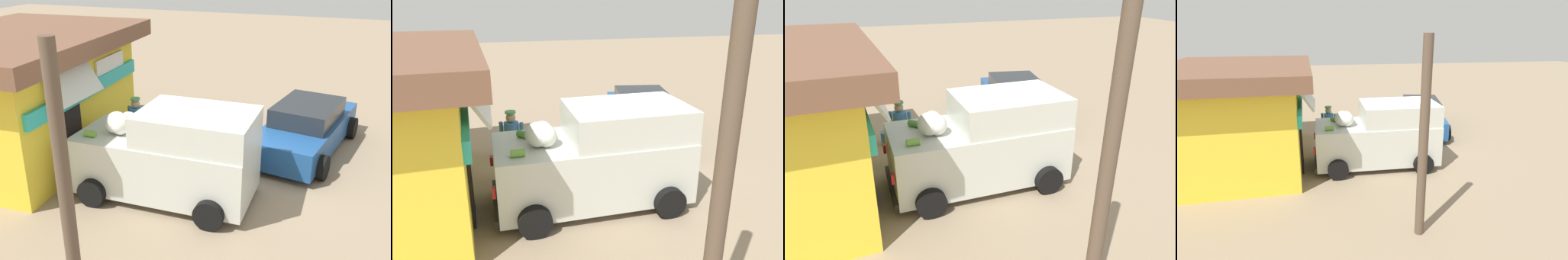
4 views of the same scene
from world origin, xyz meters
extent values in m
plane|color=gray|center=(0.00, 0.00, 0.00)|extent=(60.00, 60.00, 0.00)
cube|color=#2DB7B2|center=(-0.04, 3.73, 1.99)|extent=(5.08, 0.36, 0.36)
cube|color=black|center=(-1.01, 3.72, 1.00)|extent=(0.90, 0.10, 2.00)
cube|color=white|center=(1.13, 3.80, 2.27)|extent=(1.50, 0.13, 0.60)
cube|color=silver|center=(-1.01, 1.30, 0.80)|extent=(1.83, 3.90, 1.25)
cube|color=silver|center=(-1.01, 0.56, 1.75)|extent=(1.75, 2.42, 0.66)
cube|color=black|center=(-1.01, -0.60, 1.71)|extent=(1.55, 0.08, 0.50)
cube|color=silver|center=(-1.01, 3.56, 2.57)|extent=(1.64, 0.67, 1.01)
ellipsoid|color=silver|center=(-1.18, 2.26, 1.64)|extent=(0.53, 0.44, 0.44)
ellipsoid|color=silver|center=(-1.13, 2.40, 1.66)|extent=(0.57, 0.48, 0.48)
ellipsoid|color=silver|center=(-0.85, 2.26, 1.62)|extent=(0.48, 0.40, 0.40)
cylinder|color=#60A73A|center=(-1.08, 2.31, 1.49)|extent=(0.26, 0.21, 0.13)
cylinder|color=#6EA93D|center=(-1.55, 2.82, 1.49)|extent=(0.14, 0.26, 0.14)
cylinder|color=#4F993B|center=(-0.59, 2.63, 1.49)|extent=(0.28, 0.28, 0.15)
cube|color=black|center=(-1.01, 3.29, 0.25)|extent=(1.73, 0.08, 0.16)
cube|color=red|center=(-1.72, 3.30, 0.86)|extent=(0.14, 0.06, 0.20)
cube|color=red|center=(-0.30, 3.30, 0.86)|extent=(0.14, 0.06, 0.20)
cylinder|color=black|center=(-1.99, -0.03, 0.31)|extent=(0.22, 0.62, 0.62)
cylinder|color=black|center=(-0.03, -0.02, 0.31)|extent=(0.22, 0.62, 0.62)
cylinder|color=black|center=(-1.99, 2.62, 0.31)|extent=(0.22, 0.62, 0.62)
cylinder|color=black|center=(-0.03, 2.62, 0.31)|extent=(0.22, 0.62, 0.62)
cube|color=#1E4C8C|center=(2.59, -1.34, 0.51)|extent=(4.70, 2.53, 0.69)
cube|color=#1E2328|center=(2.59, -1.34, 1.11)|extent=(2.39, 1.88, 0.49)
cylinder|color=black|center=(1.29, -0.15, 0.31)|extent=(0.65, 0.34, 0.62)
cylinder|color=black|center=(0.93, -1.96, 0.31)|extent=(0.65, 0.34, 0.62)
cylinder|color=black|center=(4.26, -0.73, 0.31)|extent=(0.65, 0.34, 0.62)
cylinder|color=black|center=(3.90, -2.54, 0.31)|extent=(0.65, 0.34, 0.62)
cylinder|color=#4C4C51|center=(0.61, 2.95, 0.41)|extent=(0.15, 0.15, 0.82)
cylinder|color=#4C4C51|center=(0.50, 2.63, 0.41)|extent=(0.15, 0.15, 0.82)
cylinder|color=#3872B2|center=(0.55, 2.79, 1.11)|extent=(0.43, 0.43, 0.58)
sphere|color=tan|center=(0.55, 2.79, 1.51)|extent=(0.22, 0.22, 0.22)
cylinder|color=#4C9959|center=(0.55, 2.79, 1.64)|extent=(0.24, 0.24, 0.05)
cylinder|color=#3872B2|center=(0.63, 3.02, 1.12)|extent=(0.09, 0.09, 0.55)
cylinder|color=#3872B2|center=(0.47, 2.57, 1.12)|extent=(0.09, 0.09, 0.55)
cylinder|color=navy|center=(-1.02, 3.02, 0.41)|extent=(0.15, 0.15, 0.82)
cylinder|color=navy|center=(-1.29, 2.81, 0.41)|extent=(0.15, 0.15, 0.82)
cylinder|color=gold|center=(-1.02, 2.73, 1.00)|extent=(0.67, 0.73, 0.63)
sphere|color=brown|center=(-0.83, 2.49, 1.25)|extent=(0.22, 0.22, 0.22)
cylinder|color=gold|center=(-0.69, 2.70, 0.91)|extent=(0.09, 0.09, 0.55)
cylinder|color=gold|center=(-1.07, 2.41, 0.91)|extent=(0.09, 0.09, 0.55)
ellipsoid|color=silver|center=(-1.01, 4.46, 0.25)|extent=(0.96, 0.94, 0.50)
cylinder|color=#71A337|center=(-1.19, 4.59, 0.07)|extent=(0.23, 0.30, 0.15)
cylinder|color=#60A335|center=(-0.89, 4.23, 0.06)|extent=(0.22, 0.30, 0.12)
cylinder|color=#55A744|center=(-0.73, 4.67, 0.07)|extent=(0.26, 0.31, 0.13)
cylinder|color=olive|center=(-1.18, 4.49, 0.08)|extent=(0.25, 0.35, 0.16)
cylinder|color=#5BB13C|center=(-1.12, 4.61, 0.06)|extent=(0.31, 0.17, 0.13)
cylinder|color=blue|center=(1.87, 3.06, 0.18)|extent=(0.33, 0.33, 0.36)
cylinder|color=brown|center=(-4.95, 1.01, 2.14)|extent=(0.20, 0.20, 4.28)
camera|label=1|loc=(-9.25, -2.35, 5.19)|focal=41.40mm
camera|label=2|loc=(-7.97, 3.23, 4.14)|focal=35.16mm
camera|label=3|loc=(-8.11, 3.80, 4.47)|focal=33.67mm
camera|label=4|loc=(-10.85, 3.01, 4.35)|focal=29.58mm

